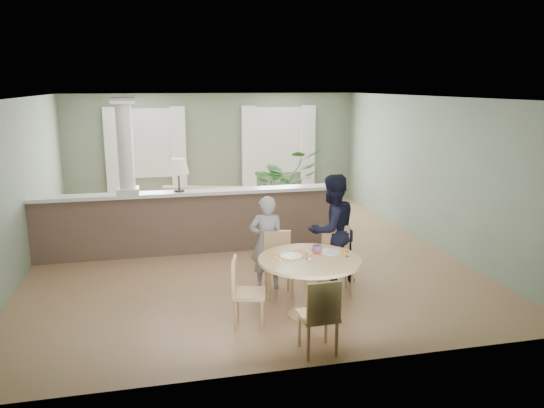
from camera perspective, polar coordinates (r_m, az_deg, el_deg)
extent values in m
plane|color=#A97E59|center=(9.43, -3.20, -5.23)|extent=(8.00, 8.00, 0.00)
cube|color=gray|center=(13.02, -6.29, 5.82)|extent=(7.00, 0.02, 2.70)
cube|color=gray|center=(9.20, -25.34, 1.78)|extent=(0.02, 8.00, 2.70)
cube|color=gray|center=(10.27, 16.36, 3.52)|extent=(0.02, 8.00, 2.70)
cube|color=gray|center=(5.30, 4.02, -4.37)|extent=(7.00, 0.02, 2.70)
cube|color=white|center=(8.97, -3.42, 11.41)|extent=(7.00, 8.00, 0.02)
cube|color=white|center=(12.88, -13.42, 6.37)|extent=(1.10, 0.02, 1.50)
cube|color=white|center=(12.86, -13.42, 6.36)|extent=(1.22, 0.04, 1.62)
cube|color=white|center=(13.25, 0.64, 6.88)|extent=(1.10, 0.02, 1.50)
cube|color=white|center=(13.22, 0.67, 6.87)|extent=(1.22, 0.04, 1.62)
cube|color=white|center=(12.86, -16.70, 4.82)|extent=(0.35, 0.10, 2.30)
cube|color=white|center=(12.84, -10.00, 5.16)|extent=(0.35, 0.10, 2.30)
cube|color=white|center=(13.04, -2.49, 5.45)|extent=(0.35, 0.10, 2.30)
cube|color=white|center=(13.39, 3.87, 5.63)|extent=(0.35, 0.10, 2.30)
cube|color=brown|center=(9.37, -8.88, -2.13)|extent=(5.20, 0.22, 1.05)
cube|color=white|center=(9.24, -9.00, 1.20)|extent=(5.32, 0.36, 0.06)
cube|color=white|center=(9.22, -15.23, 1.38)|extent=(0.36, 0.36, 0.10)
cylinder|color=white|center=(9.11, -15.50, 5.98)|extent=(0.26, 0.26, 1.39)
cube|color=white|center=(9.05, -15.79, 10.66)|extent=(0.38, 0.38, 0.10)
cylinder|color=black|center=(9.23, -9.94, 1.43)|extent=(0.18, 0.18, 0.03)
cylinder|color=black|center=(9.20, -9.98, 2.37)|extent=(0.03, 0.03, 0.28)
cone|color=#F7EECC|center=(9.15, -10.04, 4.04)|extent=(0.36, 0.36, 0.26)
imported|color=olive|center=(10.74, -6.52, -0.71)|extent=(3.08, 1.89, 0.84)
imported|color=#326A2A|center=(11.20, 1.28, 1.91)|extent=(1.79, 1.68, 1.60)
cylinder|color=tan|center=(6.95, 3.98, -11.81)|extent=(0.54, 0.54, 0.04)
cylinder|color=tan|center=(6.81, 4.02, -8.97)|extent=(0.15, 0.15, 0.70)
cylinder|color=tan|center=(6.68, 4.07, -6.03)|extent=(1.29, 1.29, 0.04)
cube|color=#DC5031|center=(6.75, 1.92, -5.58)|extent=(0.51, 0.41, 0.01)
cube|color=#DC5031|center=(6.93, 6.07, -5.17)|extent=(0.51, 0.41, 0.01)
cylinder|color=silver|center=(6.72, 2.04, -5.58)|extent=(0.28, 0.28, 0.01)
cylinder|color=silver|center=(6.92, 6.31, -5.12)|extent=(0.28, 0.28, 0.01)
cylinder|color=white|center=(6.63, 4.00, -5.51)|extent=(0.08, 0.08, 0.09)
cube|color=silver|center=(6.65, 1.74, -5.71)|extent=(0.05, 0.19, 0.00)
cube|color=silver|center=(6.64, 0.60, -5.84)|extent=(0.05, 0.23, 0.00)
cylinder|color=white|center=(6.78, 8.11, -5.35)|extent=(0.04, 0.04, 0.07)
cylinder|color=silver|center=(6.76, 8.12, -5.02)|extent=(0.04, 0.04, 0.01)
imported|color=#2569AC|center=(6.87, 4.89, -4.87)|extent=(0.15, 0.15, 0.10)
cube|color=tan|center=(7.44, 0.77, -6.69)|extent=(0.43, 0.43, 0.05)
cylinder|color=tan|center=(7.35, -0.30, -8.82)|extent=(0.04, 0.04, 0.41)
cylinder|color=tan|center=(7.40, 2.22, -8.68)|extent=(0.04, 0.04, 0.41)
cylinder|color=tan|center=(7.65, -0.64, -7.93)|extent=(0.04, 0.04, 0.41)
cylinder|color=tan|center=(7.69, 1.78, -7.81)|extent=(0.04, 0.04, 0.41)
cube|color=tan|center=(7.54, 0.55, -4.52)|extent=(0.38, 0.07, 0.44)
cube|color=tan|center=(7.58, 7.12, -6.24)|extent=(0.47, 0.47, 0.05)
cylinder|color=tan|center=(7.47, 6.07, -8.43)|extent=(0.04, 0.04, 0.43)
cylinder|color=tan|center=(7.55, 8.63, -8.29)|extent=(0.04, 0.04, 0.43)
cylinder|color=tan|center=(7.78, 5.56, -7.53)|extent=(0.04, 0.04, 0.43)
cylinder|color=tan|center=(7.86, 8.02, -7.41)|extent=(0.04, 0.04, 0.43)
cube|color=tan|center=(7.68, 6.85, -4.02)|extent=(0.40, 0.09, 0.46)
cube|color=tan|center=(5.96, 4.95, -11.88)|extent=(0.41, 0.41, 0.05)
cylinder|color=tan|center=(6.24, 5.83, -12.97)|extent=(0.04, 0.04, 0.41)
cylinder|color=tan|center=(6.15, 2.94, -13.35)|extent=(0.04, 0.04, 0.41)
cylinder|color=tan|center=(5.98, 6.95, -14.24)|extent=(0.04, 0.04, 0.41)
cylinder|color=tan|center=(5.87, 3.92, -14.68)|extent=(0.04, 0.04, 0.41)
cube|color=tan|center=(5.71, 5.62, -10.44)|extent=(0.38, 0.05, 0.44)
cube|color=tan|center=(6.54, -2.46, -9.61)|extent=(0.47, 0.47, 0.05)
cylinder|color=tan|center=(6.48, -1.10, -11.95)|extent=(0.04, 0.04, 0.40)
cylinder|color=tan|center=(6.77, -1.00, -10.83)|extent=(0.04, 0.04, 0.40)
cylinder|color=tan|center=(6.50, -3.96, -11.91)|extent=(0.04, 0.04, 0.40)
cylinder|color=tan|center=(6.78, -3.72, -10.79)|extent=(0.04, 0.04, 0.40)
cube|color=tan|center=(6.47, -4.06, -7.68)|extent=(0.13, 0.37, 0.43)
imported|color=gray|center=(7.64, -0.56, -4.15)|extent=(0.56, 0.43, 1.37)
imported|color=black|center=(7.81, 6.44, -2.78)|extent=(0.97, 0.87, 1.65)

